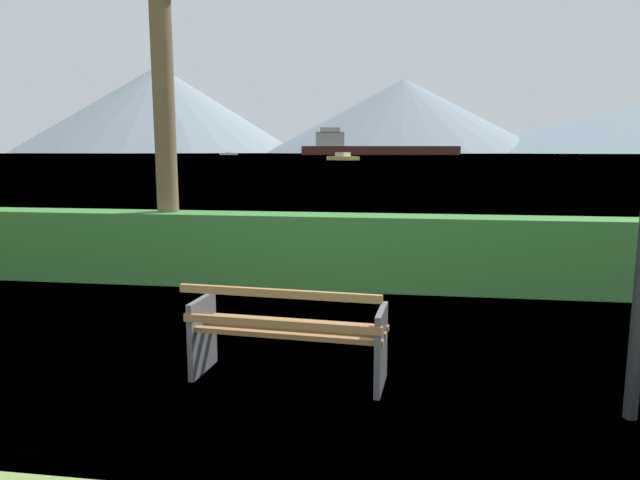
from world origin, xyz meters
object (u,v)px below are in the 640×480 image
(cargo_ship_large, at_px, (368,147))
(sailboat_mid, at_px, (229,154))
(fishing_boat_near, at_px, (343,157))
(park_bench, at_px, (287,333))

(cargo_ship_large, height_order, sailboat_mid, cargo_ship_large)
(sailboat_mid, bearing_deg, fishing_boat_near, -64.18)
(park_bench, height_order, fishing_boat_near, fishing_boat_near)
(cargo_ship_large, distance_m, fishing_boat_near, 158.73)
(park_bench, distance_m, cargo_ship_large, 274.26)
(park_bench, relative_size, cargo_ship_large, 0.02)
(cargo_ship_large, bearing_deg, park_bench, -86.61)
(park_bench, xyz_separation_m, cargo_ship_large, (-16.23, 273.76, 3.18))
(park_bench, bearing_deg, sailboat_mid, 107.41)
(fishing_boat_near, bearing_deg, sailboat_mid, 115.82)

